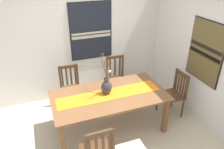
# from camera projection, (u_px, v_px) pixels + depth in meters

# --- Properties ---
(ground_plane) EXTENTS (6.40, 6.40, 0.03)m
(ground_plane) POSITION_uv_depth(u_px,v_px,m) (113.00, 145.00, 3.73)
(ground_plane) COLOR beige
(wall_back) EXTENTS (6.40, 0.12, 2.70)m
(wall_back) POSITION_uv_depth(u_px,v_px,m) (82.00, 37.00, 4.63)
(wall_back) COLOR silver
(wall_back) RESTS_ON ground_plane
(wall_side) EXTENTS (0.12, 6.40, 2.70)m
(wall_side) POSITION_uv_depth(u_px,v_px,m) (216.00, 57.00, 3.66)
(wall_side) COLOR silver
(wall_side) RESTS_ON ground_plane
(dining_table) EXTENTS (1.97, 1.05, 0.75)m
(dining_table) POSITION_uv_depth(u_px,v_px,m) (109.00, 99.00, 3.80)
(dining_table) COLOR brown
(dining_table) RESTS_ON ground_plane
(table_runner) EXTENTS (1.82, 0.36, 0.01)m
(table_runner) POSITION_uv_depth(u_px,v_px,m) (109.00, 94.00, 3.76)
(table_runner) COLOR orange
(table_runner) RESTS_ON dining_table
(centerpiece_vase) EXTENTS (0.22, 0.37, 0.79)m
(centerpiece_vase) POSITION_uv_depth(u_px,v_px,m) (107.00, 86.00, 3.71)
(centerpiece_vase) COLOR #333338
(centerpiece_vase) RESTS_ON dining_table
(chair_0) EXTENTS (0.44, 0.44, 0.97)m
(chair_0) POSITION_uv_depth(u_px,v_px,m) (117.00, 78.00, 4.81)
(chair_0) COLOR #4C301C
(chair_0) RESTS_ON ground_plane
(chair_1) EXTENTS (0.43, 0.43, 0.93)m
(chair_1) POSITION_uv_depth(u_px,v_px,m) (71.00, 87.00, 4.46)
(chair_1) COLOR #4C301C
(chair_1) RESTS_ON ground_plane
(chair_2) EXTENTS (0.42, 0.42, 0.92)m
(chair_2) POSITION_uv_depth(u_px,v_px,m) (174.00, 93.00, 4.28)
(chair_2) COLOR #4C301C
(chair_2) RESTS_ON ground_plane
(painting_on_back_wall) EXTENTS (0.91, 0.05, 1.22)m
(painting_on_back_wall) POSITION_uv_depth(u_px,v_px,m) (91.00, 31.00, 4.57)
(painting_on_back_wall) COLOR black
(painting_on_side_wall) EXTENTS (0.05, 0.80, 1.10)m
(painting_on_side_wall) POSITION_uv_depth(u_px,v_px,m) (206.00, 52.00, 3.78)
(painting_on_side_wall) COLOR black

